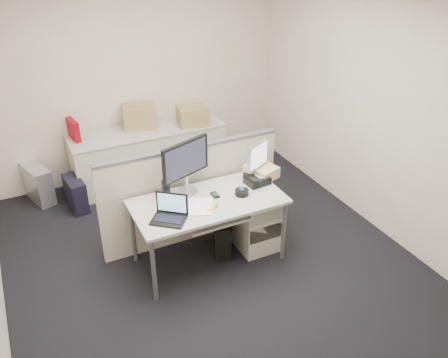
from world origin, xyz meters
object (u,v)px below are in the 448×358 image
desk (208,206)px  laptop (168,210)px  monitor_main (186,168)px  desk_phone (257,180)px

desk → laptop: 0.53m
monitor_main → desk_phone: bearing=-32.4°
laptop → desk_phone: (1.07, 0.24, -0.08)m
desk → desk_phone: desk_phone is taller
monitor_main → laptop: size_ratio=1.83×
monitor_main → desk: bearing=-81.8°
monitor_main → desk_phone: size_ratio=2.39×
desk_phone → desk: bearing=-177.0°
desk → desk_phone: 0.61m
laptop → desk: bearing=57.6°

